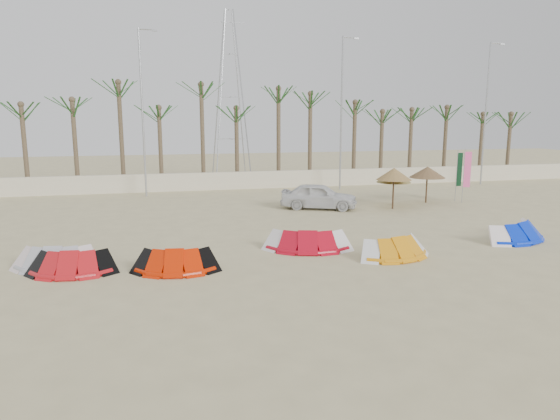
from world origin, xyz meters
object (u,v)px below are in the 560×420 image
object	(u,v)px
kite_orange	(393,246)
parasol_right	(427,172)
kite_grey	(56,256)
kite_red_mid	(175,258)
car	(319,196)
kite_blue	(512,230)
parasol_mid	(394,174)
parasol_left	(394,177)
kite_red_right	(305,238)
kite_red_left	(73,260)

from	to	relation	value
kite_orange	parasol_right	size ratio (longest dim) A/B	1.41
kite_grey	kite_red_mid	world-z (taller)	same
kite_red_mid	car	world-z (taller)	car
kite_blue	parasol_mid	bearing A→B (deg)	102.65
kite_orange	car	bearing A→B (deg)	87.81
kite_red_mid	kite_orange	world-z (taller)	same
kite_grey	parasol_left	size ratio (longest dim) A/B	1.46
kite_red_right	parasol_left	xyz separation A→B (m)	(8.18, 8.68, 1.33)
kite_red_mid	kite_red_right	xyz separation A→B (m)	(5.29, 1.74, 0.00)
kite_red_left	kite_blue	bearing A→B (deg)	1.84
kite_grey	parasol_left	world-z (taller)	parasol_left
kite_grey	kite_blue	size ratio (longest dim) A/B	0.81
kite_grey	kite_red_right	size ratio (longest dim) A/B	0.83
kite_red_mid	parasol_right	distance (m)	19.25
kite_red_right	parasol_mid	distance (m)	10.72
kite_red_left	kite_red_mid	bearing A→B (deg)	-9.30
kite_grey	kite_blue	world-z (taller)	same
car	kite_orange	bearing A→B (deg)	-158.57
kite_grey	kite_orange	xyz separation A→B (m)	(12.37, -1.52, 0.00)
kite_grey	car	xyz separation A→B (m)	(12.77, 8.91, 0.34)
kite_red_left	car	distance (m)	15.51
kite_red_right	parasol_mid	bearing A→B (deg)	44.50
parasol_mid	car	size ratio (longest dim) A/B	0.55
kite_red_left	kite_blue	size ratio (longest dim) A/B	0.80
kite_red_left	kite_red_right	size ratio (longest dim) A/B	0.82
kite_orange	kite_grey	bearing A→B (deg)	172.98
kite_red_mid	parasol_right	xyz separation A→B (m)	(15.91, 10.73, 1.51)
kite_red_left	parasol_left	world-z (taller)	parasol_left
parasol_right	kite_blue	bearing A→B (deg)	-97.51
kite_red_right	parasol_left	size ratio (longest dim) A/B	1.76
kite_grey	parasol_mid	bearing A→B (deg)	24.74
kite_grey	kite_red_left	xyz separation A→B (m)	(0.66, -0.77, -0.00)
parasol_left	car	xyz separation A→B (m)	(-4.83, -0.17, -0.99)
kite_red_right	kite_orange	bearing A→B (deg)	-33.06
parasol_left	parasol_right	size ratio (longest dim) A/B	0.93
kite_red_mid	kite_orange	size ratio (longest dim) A/B	0.97
kite_blue	kite_grey	bearing A→B (deg)	179.41
parasol_left	parasol_mid	xyz separation A→B (m)	(-0.63, -1.26, 0.32)
parasol_right	parasol_left	bearing A→B (deg)	-172.87
kite_red_left	kite_red_mid	distance (m)	3.51
parasol_right	kite_red_right	bearing A→B (deg)	-139.74
kite_red_left	kite_grey	bearing A→B (deg)	130.48
parasol_left	parasol_mid	world-z (taller)	parasol_mid
kite_red_right	parasol_mid	size ratio (longest dim) A/B	1.54
kite_red_right	kite_orange	distance (m)	3.52
kite_grey	kite_blue	bearing A→B (deg)	-0.59
kite_grey	kite_red_right	bearing A→B (deg)	2.42
kite_grey	kite_orange	distance (m)	12.46
parasol_right	kite_orange	bearing A→B (deg)	-125.08
kite_blue	kite_red_left	bearing A→B (deg)	-178.16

